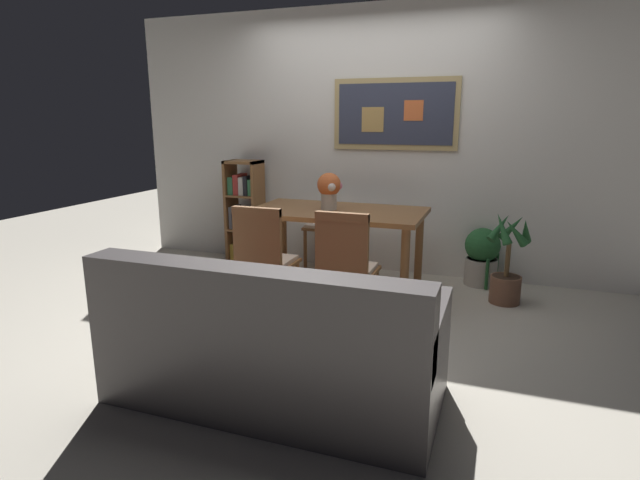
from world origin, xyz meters
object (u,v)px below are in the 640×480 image
(dining_table, at_px, (337,221))
(dining_chair_near_left, at_px, (264,254))
(bookshelf, at_px, (245,214))
(dining_chair_far_left, at_px, (329,216))
(flower_vase, at_px, (329,188))
(dining_chair_near_right, at_px, (346,261))
(potted_palm, at_px, (507,268))
(leather_couch, at_px, (271,348))
(potted_ivy, at_px, (482,256))

(dining_table, relative_size, dining_chair_near_left, 1.65)
(dining_table, bearing_deg, bookshelf, 153.25)
(dining_chair_far_left, height_order, flower_vase, flower_vase)
(dining_chair_near_left, xyz_separation_m, dining_chair_far_left, (-0.03, 1.61, 0.00))
(dining_chair_near_right, height_order, potted_palm, dining_chair_near_right)
(dining_table, relative_size, potted_palm, 1.91)
(dining_chair_near_right, bearing_deg, dining_chair_near_left, -178.88)
(dining_table, height_order, dining_chair_near_left, dining_chair_near_left)
(dining_table, xyz_separation_m, dining_chair_far_left, (-0.35, 0.80, -0.12))
(bookshelf, xyz_separation_m, potted_palm, (2.68, -0.39, -0.22))
(dining_table, height_order, leather_couch, leather_couch)
(dining_chair_near_right, height_order, potted_ivy, dining_chair_near_right)
(dining_table, relative_size, dining_chair_far_left, 1.65)
(leather_couch, xyz_separation_m, flower_vase, (-0.29, 1.83, 0.63))
(dining_table, xyz_separation_m, dining_chair_near_left, (-0.32, -0.81, -0.12))
(dining_chair_far_left, distance_m, potted_ivy, 1.58)
(potted_ivy, bearing_deg, flower_vase, -151.77)
(leather_couch, bearing_deg, dining_chair_near_left, 117.64)
(dining_chair_far_left, relative_size, bookshelf, 0.82)
(potted_palm, bearing_deg, potted_ivy, 116.74)
(dining_table, relative_size, potted_ivy, 2.76)
(leather_couch, distance_m, flower_vase, 1.96)
(leather_couch, xyz_separation_m, potted_ivy, (0.99, 2.52, -0.03))
(dining_chair_near_right, relative_size, dining_chair_far_left, 1.00)
(potted_ivy, bearing_deg, dining_chair_near_right, -120.91)
(dining_chair_near_left, relative_size, dining_chair_far_left, 1.00)
(potted_palm, distance_m, flower_vase, 1.65)
(potted_ivy, bearing_deg, dining_chair_far_left, 175.56)
(flower_vase, bearing_deg, dining_chair_far_left, 108.99)
(potted_ivy, distance_m, potted_palm, 0.49)
(flower_vase, bearing_deg, potted_ivy, 28.23)
(potted_palm, bearing_deg, dining_table, -170.48)
(dining_table, bearing_deg, dining_chair_near_left, -111.37)
(dining_table, distance_m, dining_chair_near_left, 0.88)
(dining_table, xyz_separation_m, leather_couch, (0.22, -1.84, -0.35))
(dining_table, xyz_separation_m, potted_palm, (1.43, 0.24, -0.35))
(leather_couch, distance_m, potted_ivy, 2.71)
(dining_chair_near_right, height_order, dining_chair_near_left, same)
(potted_ivy, distance_m, flower_vase, 1.60)
(dining_chair_near_right, xyz_separation_m, bookshelf, (-1.57, 1.43, -0.01))
(dining_chair_near_left, xyz_separation_m, potted_ivy, (1.53, 1.49, -0.26))
(dining_chair_far_left, bearing_deg, dining_chair_near_left, -88.96)
(dining_chair_far_left, distance_m, flower_vase, 0.95)
(leather_couch, bearing_deg, bookshelf, 120.69)
(dining_table, bearing_deg, potted_ivy, 29.30)
(dining_chair_near_left, relative_size, potted_ivy, 1.67)
(bookshelf, bearing_deg, leather_couch, -59.31)
(dining_table, bearing_deg, flower_vase, -173.71)
(dining_chair_near_left, height_order, leather_couch, dining_chair_near_left)
(bookshelf, relative_size, potted_palm, 1.40)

